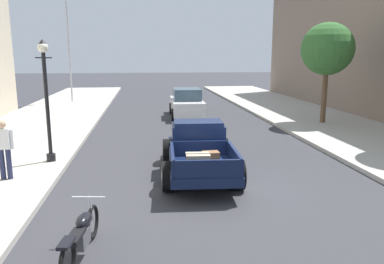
% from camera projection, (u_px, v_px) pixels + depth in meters
% --- Properties ---
extents(ground_plane, '(140.00, 140.00, 0.00)m').
position_uv_depth(ground_plane, '(222.00, 189.00, 10.18)').
color(ground_plane, '#333338').
extents(hotrod_truck_navy, '(2.36, 5.01, 1.58)m').
position_uv_depth(hotrod_truck_navy, '(198.00, 148.00, 11.49)').
color(hotrod_truck_navy, '#0F1938').
rests_on(hotrod_truck_navy, ground).
extents(motorcycle_parked, '(0.62, 2.11, 0.93)m').
position_uv_depth(motorcycle_parked, '(81.00, 234.00, 6.63)').
color(motorcycle_parked, black).
rests_on(motorcycle_parked, ground).
extents(car_background_white, '(1.94, 4.34, 1.65)m').
position_uv_depth(car_background_white, '(187.00, 104.00, 21.98)').
color(car_background_white, silver).
rests_on(car_background_white, ground).
extents(pedestrian_sidewalk_left, '(0.53, 0.22, 1.65)m').
position_uv_depth(pedestrian_sidewalk_left, '(4.00, 146.00, 10.33)').
color(pedestrian_sidewalk_left, '#232847').
rests_on(pedestrian_sidewalk_left, sidewalk_left).
extents(street_lamp_near, '(0.50, 0.32, 3.85)m').
position_uv_depth(street_lamp_near, '(46.00, 92.00, 11.87)').
color(street_lamp_near, black).
rests_on(street_lamp_near, sidewalk_left).
extents(flagpole, '(1.74, 0.16, 9.16)m').
position_uv_depth(flagpole, '(71.00, 23.00, 27.17)').
color(flagpole, '#B2B2B7').
rests_on(flagpole, sidewalk_left).
extents(street_tree_second, '(2.59, 2.59, 4.97)m').
position_uv_depth(street_tree_second, '(327.00, 49.00, 18.73)').
color(street_tree_second, brown).
rests_on(street_tree_second, sidewalk_right).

